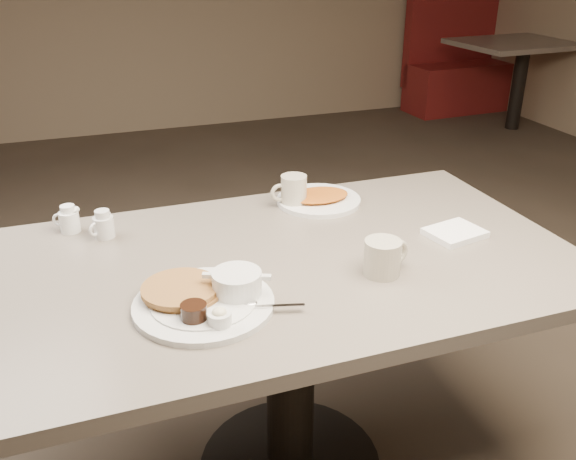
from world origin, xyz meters
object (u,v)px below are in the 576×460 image
object	(u,v)px
hash_plate	(319,199)
diner_table	(290,312)
coffee_mug_near	(383,257)
creamer_right	(69,220)
creamer_left	(103,225)
booth_back_right	(469,67)
main_plate	(207,296)
coffee_mug_far	(293,191)

from	to	relation	value
hash_plate	diner_table	bearing A→B (deg)	-123.17
coffee_mug_near	creamer_right	world-z (taller)	coffee_mug_near
creamer_left	creamer_right	distance (m)	0.11
creamer_left	creamer_right	size ratio (longest dim) A/B	1.00
diner_table	hash_plate	world-z (taller)	hash_plate
coffee_mug_near	hash_plate	distance (m)	0.48
diner_table	booth_back_right	size ratio (longest dim) A/B	1.08
diner_table	main_plate	xyz separation A→B (m)	(-0.26, -0.15, 0.19)
main_plate	booth_back_right	bearing A→B (deg)	48.57
creamer_left	hash_plate	distance (m)	0.66
main_plate	coffee_mug_far	distance (m)	0.61
coffee_mug_near	coffee_mug_far	xyz separation A→B (m)	(-0.06, 0.48, 0.00)
creamer_right	main_plate	bearing A→B (deg)	-61.27
diner_table	coffee_mug_far	xyz separation A→B (m)	(0.12, 0.32, 0.22)
coffee_mug_far	main_plate	bearing A→B (deg)	-128.66
creamer_left	creamer_right	bearing A→B (deg)	142.07
creamer_left	diner_table	bearing A→B (deg)	-32.73
coffee_mug_near	booth_back_right	xyz separation A→B (m)	(2.94, 3.83, -0.39)
creamer_right	diner_table	bearing A→B (deg)	-33.64
coffee_mug_far	creamer_left	size ratio (longest dim) A/B	1.47
coffee_mug_far	hash_plate	world-z (taller)	coffee_mug_far
diner_table	creamer_left	xyz separation A→B (m)	(-0.45, 0.29, 0.21)
coffee_mug_far	creamer_right	bearing A→B (deg)	176.61
coffee_mug_far	creamer_left	bearing A→B (deg)	-176.97
creamer_right	hash_plate	bearing A→B (deg)	-2.91
diner_table	creamer_right	distance (m)	0.68
main_plate	hash_plate	size ratio (longest dim) A/B	1.56
booth_back_right	main_plate	bearing A→B (deg)	-131.43
creamer_right	coffee_mug_far	bearing A→B (deg)	-3.39
main_plate	booth_back_right	xyz separation A→B (m)	(3.38, 3.83, -0.36)
main_plate	creamer_right	world-z (taller)	creamer_right
booth_back_right	coffee_mug_far	bearing A→B (deg)	-131.80
main_plate	hash_plate	world-z (taller)	main_plate
diner_table	creamer_right	xyz separation A→B (m)	(-0.54, 0.36, 0.21)
diner_table	coffee_mug_far	size ratio (longest dim) A/B	12.76
coffee_mug_far	hash_plate	size ratio (longest dim) A/B	0.44
creamer_left	hash_plate	world-z (taller)	creamer_left
main_plate	coffee_mug_near	size ratio (longest dim) A/B	3.04
coffee_mug_far	creamer_left	xyz separation A→B (m)	(-0.57, -0.03, -0.01)
coffee_mug_far	creamer_left	distance (m)	0.57
hash_plate	coffee_mug_far	bearing A→B (deg)	-179.23
diner_table	coffee_mug_near	distance (m)	0.33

